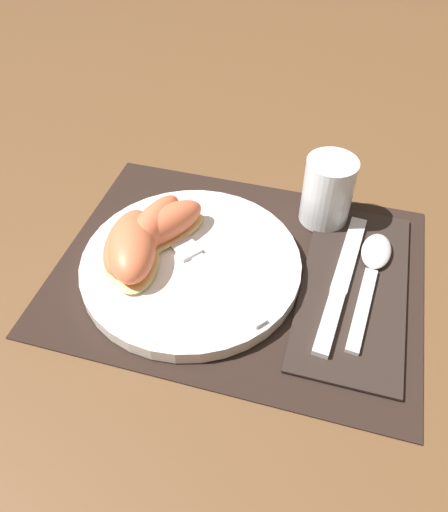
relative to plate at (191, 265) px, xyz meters
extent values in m
plane|color=brown|center=(0.05, 0.02, -0.01)|extent=(3.00, 3.00, 0.00)
cube|color=black|center=(0.05, 0.02, -0.01)|extent=(0.41, 0.31, 0.00)
cylinder|color=white|center=(0.00, 0.00, 0.00)|extent=(0.25, 0.25, 0.02)
cylinder|color=silver|center=(0.13, 0.13, 0.04)|extent=(0.06, 0.06, 0.09)
cylinder|color=#F9AD19|center=(0.13, 0.13, 0.01)|extent=(0.05, 0.05, 0.04)
cube|color=#2D231E|center=(0.18, 0.02, -0.01)|extent=(0.11, 0.25, 0.00)
cube|color=silver|center=(0.16, -0.04, 0.00)|extent=(0.02, 0.09, 0.01)
cube|color=silver|center=(0.17, 0.07, 0.00)|extent=(0.03, 0.13, 0.01)
cube|color=silver|center=(0.19, -0.01, 0.00)|extent=(0.02, 0.12, 0.01)
ellipsoid|color=silver|center=(0.20, 0.08, 0.00)|extent=(0.04, 0.06, 0.01)
cube|color=silver|center=(0.05, -0.03, 0.01)|extent=(0.10, 0.08, 0.00)
cube|color=silver|center=(-0.03, 0.03, 0.01)|extent=(0.07, 0.06, 0.00)
ellipsoid|color=#F4DB84|center=(-0.04, 0.03, 0.01)|extent=(0.10, 0.12, 0.01)
ellipsoid|color=#F2754C|center=(-0.04, 0.03, 0.03)|extent=(0.10, 0.11, 0.04)
ellipsoid|color=#F4DB84|center=(-0.05, 0.01, 0.01)|extent=(0.06, 0.12, 0.01)
ellipsoid|color=#F2754C|center=(-0.05, 0.01, 0.03)|extent=(0.06, 0.12, 0.04)
ellipsoid|color=#F4DB84|center=(-0.07, -0.01, 0.01)|extent=(0.06, 0.11, 0.01)
ellipsoid|color=#F2754C|center=(-0.07, -0.01, 0.03)|extent=(0.06, 0.11, 0.03)
ellipsoid|color=#F4DB84|center=(-0.06, -0.02, 0.01)|extent=(0.09, 0.11, 0.01)
ellipsoid|color=#F2754C|center=(-0.06, -0.02, 0.03)|extent=(0.08, 0.11, 0.04)
camera|label=1|loc=(0.14, -0.36, 0.42)|focal=35.00mm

